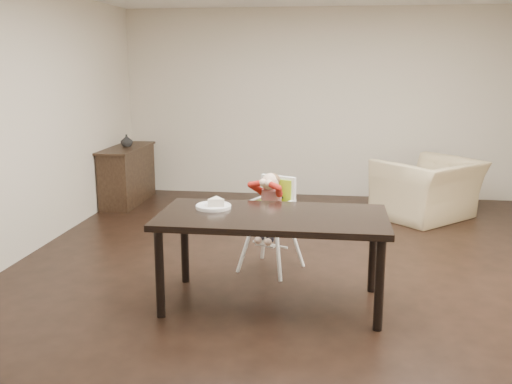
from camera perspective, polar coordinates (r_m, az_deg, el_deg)
ground at (r=5.22m, az=6.62°, el=-8.86°), size 7.00×7.00×0.00m
room_walls at (r=4.86m, az=7.18°, el=11.96°), size 6.02×7.02×2.71m
dining_table at (r=4.52m, az=1.65°, el=-3.22°), size 1.80×0.90×0.75m
high_chair at (r=5.31m, az=1.64°, el=-0.97°), size 0.51×0.51×0.93m
plate at (r=4.69m, az=-4.18°, el=-1.27°), size 0.36×0.36×0.08m
armchair at (r=7.45m, az=16.87°, el=1.22°), size 1.34×1.33×1.00m
sideboard at (r=8.17m, az=-12.72°, el=1.69°), size 0.44×1.26×0.79m
vase at (r=8.13m, az=-12.81°, el=5.01°), size 0.17×0.18×0.16m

